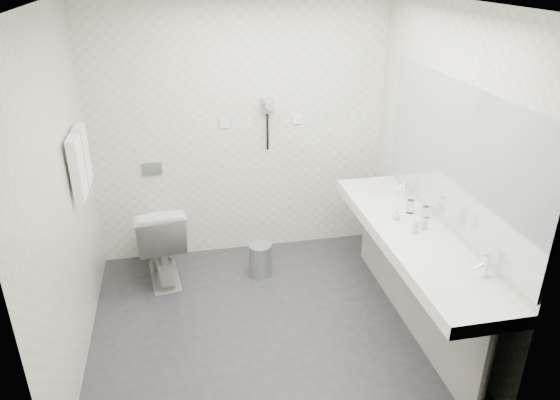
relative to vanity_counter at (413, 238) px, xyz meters
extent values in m
plane|color=#28282D|center=(-1.12, 0.20, -0.80)|extent=(2.80, 2.80, 0.00)
plane|color=silver|center=(-1.12, 0.20, 1.70)|extent=(2.80, 2.80, 0.00)
plane|color=beige|center=(-1.12, 1.50, 0.45)|extent=(2.80, 0.00, 2.80)
plane|color=beige|center=(-1.12, -1.10, 0.45)|extent=(2.80, 0.00, 2.80)
plane|color=beige|center=(-2.52, 0.20, 0.45)|extent=(0.00, 2.60, 2.60)
plane|color=beige|center=(0.27, 0.20, 0.45)|extent=(0.00, 2.60, 2.60)
cube|color=white|center=(0.00, 0.00, 0.00)|extent=(0.55, 2.20, 0.10)
cube|color=#9A9491|center=(0.02, 0.00, -0.42)|extent=(0.03, 2.15, 0.75)
cylinder|color=silver|center=(0.05, -1.04, -0.42)|extent=(0.06, 0.06, 0.75)
cylinder|color=silver|center=(0.05, 1.04, -0.42)|extent=(0.06, 0.06, 0.75)
cube|color=#B2BCC6|center=(0.26, 0.00, 0.65)|extent=(0.02, 2.20, 1.05)
ellipsoid|color=white|center=(0.00, -0.65, 0.04)|extent=(0.40, 0.31, 0.05)
ellipsoid|color=white|center=(0.00, 0.65, 0.04)|extent=(0.40, 0.31, 0.05)
cylinder|color=silver|center=(0.19, -0.65, 0.12)|extent=(0.04, 0.04, 0.15)
cylinder|color=silver|center=(0.19, 0.65, 0.12)|extent=(0.04, 0.04, 0.15)
imported|color=beige|center=(0.09, 0.04, 0.11)|extent=(0.06, 0.06, 0.12)
imported|color=beige|center=(-0.05, 0.23, 0.09)|extent=(0.09, 0.09, 0.08)
imported|color=beige|center=(0.00, -0.01, 0.11)|extent=(0.06, 0.06, 0.12)
cylinder|color=silver|center=(0.19, 0.21, 0.10)|extent=(0.07, 0.07, 0.10)
cylinder|color=silver|center=(0.11, 0.32, 0.11)|extent=(0.08, 0.08, 0.11)
imported|color=white|center=(-1.95, 1.10, -0.40)|extent=(0.53, 0.82, 0.79)
cube|color=#B2B5BA|center=(-1.98, 1.49, 0.15)|extent=(0.18, 0.02, 0.12)
cylinder|color=#B2B5BA|center=(-1.04, 0.95, -0.65)|extent=(0.29, 0.29, 0.30)
cylinder|color=#B2B5BA|center=(-1.04, 0.95, -0.49)|extent=(0.22, 0.22, 0.02)
cylinder|color=silver|center=(-2.47, 0.75, 0.75)|extent=(0.02, 0.62, 0.02)
cube|color=white|center=(-2.46, 0.61, 0.53)|extent=(0.07, 0.24, 0.48)
cube|color=white|center=(-2.46, 0.89, 0.53)|extent=(0.07, 0.24, 0.48)
cube|color=gray|center=(-0.88, 1.47, 0.70)|extent=(0.10, 0.04, 0.14)
cylinder|color=gray|center=(-0.88, 1.40, 0.73)|extent=(0.08, 0.14, 0.08)
cylinder|color=black|center=(-0.88, 1.46, 0.45)|extent=(0.02, 0.02, 0.35)
cube|color=white|center=(-1.27, 1.49, 0.55)|extent=(0.09, 0.02, 0.09)
cube|color=white|center=(-0.57, 1.49, 0.55)|extent=(0.09, 0.02, 0.09)
camera|label=1|loc=(-1.69, -3.24, 1.96)|focal=33.50mm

